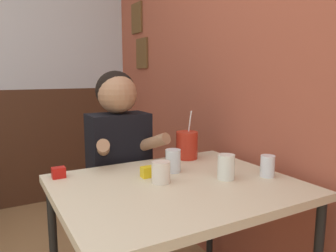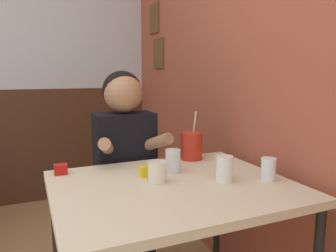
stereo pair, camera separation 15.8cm
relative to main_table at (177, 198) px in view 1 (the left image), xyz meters
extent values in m
cube|color=#9E4C38|center=(0.60, 0.89, 0.65)|extent=(0.06, 4.37, 2.70)
cube|color=brown|center=(0.56, 1.67, 1.05)|extent=(0.02, 0.21, 0.27)
cube|color=brown|center=(0.56, 1.57, 0.73)|extent=(0.02, 0.22, 0.27)
cube|color=beige|center=(0.00, 0.00, 0.05)|extent=(1.03, 0.84, 0.04)
cylinder|color=black|center=(0.47, 0.38, -0.33)|extent=(0.04, 0.04, 0.73)
cube|color=black|center=(-0.06, 0.56, -0.47)|extent=(0.31, 0.20, 0.45)
cube|color=black|center=(-0.06, 0.56, 0.04)|extent=(0.34, 0.20, 0.57)
sphere|color=black|center=(-0.06, 0.59, 0.45)|extent=(0.23, 0.23, 0.23)
sphere|color=#9E7051|center=(-0.06, 0.56, 0.43)|extent=(0.22, 0.22, 0.22)
cylinder|color=#9E7051|center=(-0.19, 0.42, 0.16)|extent=(0.14, 0.27, 0.15)
cylinder|color=#9E7051|center=(0.08, 0.42, 0.16)|extent=(0.14, 0.27, 0.15)
cylinder|color=#B22819|center=(0.27, 0.34, 0.15)|extent=(0.12, 0.12, 0.15)
cylinder|color=white|center=(0.29, 0.34, 0.27)|extent=(0.01, 0.04, 0.14)
cylinder|color=silver|center=(0.42, -0.13, 0.12)|extent=(0.07, 0.07, 0.10)
cylinder|color=silver|center=(0.23, -0.06, 0.13)|extent=(0.08, 0.08, 0.11)
cylinder|color=silver|center=(-0.06, 0.04, 0.12)|extent=(0.08, 0.08, 0.10)
cylinder|color=silver|center=(0.07, 0.15, 0.12)|extent=(0.07, 0.07, 0.11)
cube|color=#B7140F|center=(-0.44, 0.33, 0.09)|extent=(0.06, 0.04, 0.05)
cube|color=yellow|center=(-0.07, 0.14, 0.09)|extent=(0.06, 0.04, 0.05)
camera|label=1|loc=(-0.71, -1.19, 0.55)|focal=35.00mm
camera|label=2|loc=(-0.57, -1.26, 0.55)|focal=35.00mm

